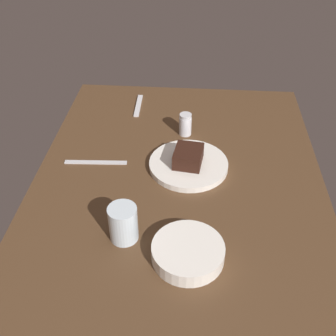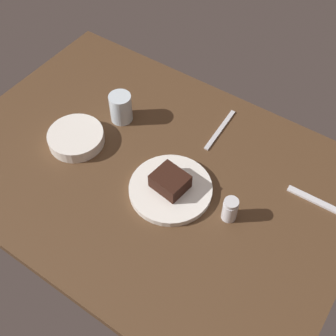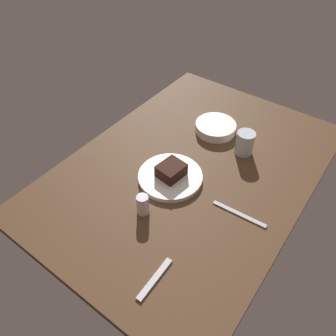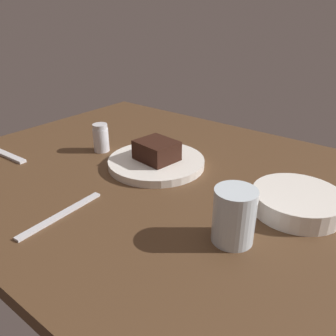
{
  "view_description": "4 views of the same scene",
  "coord_description": "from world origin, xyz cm",
  "px_view_note": "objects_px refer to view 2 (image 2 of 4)",
  "views": [
    {
      "loc": [
        87.15,
        4.02,
        79.75
      ],
      "look_at": [
        -5.21,
        -3.15,
        5.76
      ],
      "focal_mm": 43.83,
      "sensor_mm": 36.0,
      "label": 1
    },
    {
      "loc": [
        -48.87,
        61.2,
        104.57
      ],
      "look_at": [
        -6.87,
        -0.02,
        8.7
      ],
      "focal_mm": 46.49,
      "sensor_mm": 36.0,
      "label": 2
    },
    {
      "loc": [
        -78.5,
        -47.06,
        91.57
      ],
      "look_at": [
        -7.97,
        4.94,
        5.85
      ],
      "focal_mm": 35.63,
      "sensor_mm": 36.0,
      "label": 3
    },
    {
      "loc": [
        40.24,
        -55.92,
        39.16
      ],
      "look_at": [
        -3.57,
        -0.34,
        5.27
      ],
      "focal_mm": 36.7,
      "sensor_mm": 36.0,
      "label": 4
    }
  ],
  "objects_px": {
    "chocolate_cake_slice": "(170,181)",
    "butter_knife": "(220,130)",
    "salt_shaker": "(230,209)",
    "dessert_plate": "(171,189)",
    "dessert_spoon": "(313,200)",
    "water_glass": "(121,108)",
    "side_bowl": "(76,138)"
  },
  "relations": [
    {
      "from": "chocolate_cake_slice",
      "to": "butter_knife",
      "type": "height_order",
      "value": "chocolate_cake_slice"
    },
    {
      "from": "salt_shaker",
      "to": "chocolate_cake_slice",
      "type": "bearing_deg",
      "value": 5.24
    },
    {
      "from": "dessert_plate",
      "to": "chocolate_cake_slice",
      "type": "bearing_deg",
      "value": -28.47
    },
    {
      "from": "salt_shaker",
      "to": "dessert_spoon",
      "type": "xyz_separation_m",
      "value": [
        -0.17,
        -0.18,
        -0.03
      ]
    },
    {
      "from": "dessert_spoon",
      "to": "chocolate_cake_slice",
      "type": "bearing_deg",
      "value": 27.9
    },
    {
      "from": "chocolate_cake_slice",
      "to": "dessert_plate",
      "type": "bearing_deg",
      "value": 151.53
    },
    {
      "from": "chocolate_cake_slice",
      "to": "butter_knife",
      "type": "relative_size",
      "value": 0.49
    },
    {
      "from": "chocolate_cake_slice",
      "to": "salt_shaker",
      "type": "xyz_separation_m",
      "value": [
        -0.18,
        -0.02,
        -0.0
      ]
    },
    {
      "from": "water_glass",
      "to": "butter_knife",
      "type": "relative_size",
      "value": 0.51
    },
    {
      "from": "dessert_spoon",
      "to": "water_glass",
      "type": "bearing_deg",
      "value": 3.08
    },
    {
      "from": "salt_shaker",
      "to": "dessert_spoon",
      "type": "relative_size",
      "value": 0.5
    },
    {
      "from": "chocolate_cake_slice",
      "to": "water_glass",
      "type": "distance_m",
      "value": 0.32
    },
    {
      "from": "salt_shaker",
      "to": "water_glass",
      "type": "distance_m",
      "value": 0.49
    },
    {
      "from": "side_bowl",
      "to": "dessert_spoon",
      "type": "bearing_deg",
      "value": -163.06
    },
    {
      "from": "side_bowl",
      "to": "dessert_plate",
      "type": "bearing_deg",
      "value": -178.06
    },
    {
      "from": "dessert_plate",
      "to": "chocolate_cake_slice",
      "type": "height_order",
      "value": "chocolate_cake_slice"
    },
    {
      "from": "dessert_plate",
      "to": "salt_shaker",
      "type": "relative_size",
      "value": 3.13
    },
    {
      "from": "salt_shaker",
      "to": "water_glass",
      "type": "bearing_deg",
      "value": -15.39
    },
    {
      "from": "side_bowl",
      "to": "dessert_spoon",
      "type": "relative_size",
      "value": 1.14
    },
    {
      "from": "water_glass",
      "to": "butter_knife",
      "type": "bearing_deg",
      "value": -154.95
    },
    {
      "from": "salt_shaker",
      "to": "side_bowl",
      "type": "bearing_deg",
      "value": 3.27
    },
    {
      "from": "dessert_plate",
      "to": "chocolate_cake_slice",
      "type": "xyz_separation_m",
      "value": [
        0.0,
        -0.0,
        0.03
      ]
    },
    {
      "from": "chocolate_cake_slice",
      "to": "salt_shaker",
      "type": "relative_size",
      "value": 1.23
    },
    {
      "from": "dessert_spoon",
      "to": "salt_shaker",
      "type": "bearing_deg",
      "value": 45.48
    },
    {
      "from": "dessert_plate",
      "to": "butter_knife",
      "type": "relative_size",
      "value": 1.24
    },
    {
      "from": "dessert_plate",
      "to": "side_bowl",
      "type": "distance_m",
      "value": 0.34
    },
    {
      "from": "salt_shaker",
      "to": "dessert_spoon",
      "type": "bearing_deg",
      "value": -133.02
    },
    {
      "from": "dessert_plate",
      "to": "water_glass",
      "type": "bearing_deg",
      "value": -26.87
    },
    {
      "from": "dessert_spoon",
      "to": "butter_knife",
      "type": "distance_m",
      "value": 0.36
    },
    {
      "from": "side_bowl",
      "to": "butter_knife",
      "type": "bearing_deg",
      "value": -139.24
    },
    {
      "from": "dessert_plate",
      "to": "water_glass",
      "type": "height_order",
      "value": "water_glass"
    },
    {
      "from": "dessert_plate",
      "to": "butter_knife",
      "type": "height_order",
      "value": "dessert_plate"
    }
  ]
}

